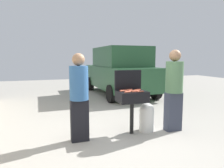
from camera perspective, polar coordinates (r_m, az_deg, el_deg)
name	(u,v)px	position (r m, az deg, el deg)	size (l,w,h in m)	color
ground_plane	(125,138)	(4.29, 3.66, -14.49)	(24.00, 24.00, 0.00)	#9E998E
bbq_grill	(132,98)	(4.33, 5.47, -3.81)	(0.60, 0.44, 0.90)	black
grill_lid_open	(128,80)	(4.48, 4.39, 1.11)	(0.60, 0.05, 0.42)	black
hot_dog_0	(137,91)	(4.31, 6.80, -1.81)	(0.03, 0.03, 0.13)	#AD4228
hot_dog_1	(129,90)	(4.42, 4.76, -1.54)	(0.03, 0.03, 0.13)	#C6593D
hot_dog_2	(135,92)	(4.19, 6.29, -2.05)	(0.03, 0.03, 0.13)	#B74C33
hot_dog_3	(132,91)	(4.30, 5.50, -1.81)	(0.03, 0.03, 0.13)	#C6593D
hot_dog_4	(124,91)	(4.26, 3.17, -1.87)	(0.03, 0.03, 0.13)	#C6593D
hot_dog_5	(138,90)	(4.42, 7.03, -1.58)	(0.03, 0.03, 0.13)	#AD4228
hot_dog_6	(127,92)	(4.10, 4.22, -2.22)	(0.03, 0.03, 0.13)	#C6593D
hot_dog_7	(136,91)	(4.26, 6.67, -1.91)	(0.03, 0.03, 0.13)	#B74C33
hot_dog_8	(123,91)	(4.29, 2.96, -1.80)	(0.03, 0.03, 0.13)	#AD4228
hot_dog_9	(128,92)	(4.16, 4.49, -2.09)	(0.03, 0.03, 0.13)	#C6593D
hot_dog_10	(141,91)	(4.21, 7.80, -2.03)	(0.03, 0.03, 0.13)	#C6593D
hot_dog_11	(129,91)	(4.23, 4.74, -1.95)	(0.03, 0.03, 0.13)	#AD4228
propane_tank	(147,116)	(4.64, 9.45, -8.71)	(0.32, 0.32, 0.62)	silver
person_left	(79,94)	(3.96, -8.97, -2.78)	(0.35, 0.35, 1.67)	black
person_right	(174,87)	(4.67, 16.54, -0.90)	(0.37, 0.37, 1.75)	#333847
parked_minivan	(120,71)	(9.01, 2.07, 3.61)	(2.12, 4.45, 2.02)	#234C2D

